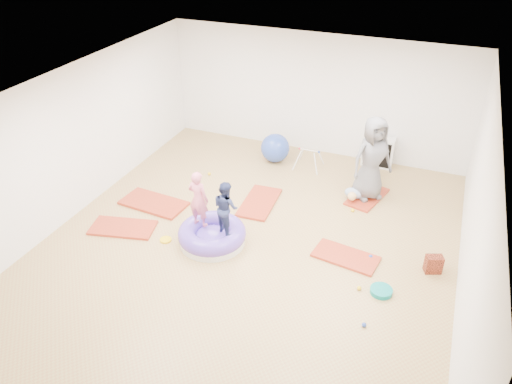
% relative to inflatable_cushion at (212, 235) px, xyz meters
% --- Properties ---
extents(room, '(7.01, 8.01, 2.81)m').
position_rel_inflatable_cushion_xyz_m(room, '(0.63, 0.22, 1.25)').
color(room, tan).
rests_on(room, ground).
extents(gym_mat_front_left, '(1.28, 0.85, 0.05)m').
position_rel_inflatable_cushion_xyz_m(gym_mat_front_left, '(-1.73, -0.26, -0.12)').
color(gym_mat_front_left, '#B93E22').
rests_on(gym_mat_front_left, ground).
extents(gym_mat_mid_left, '(1.36, 0.76, 0.05)m').
position_rel_inflatable_cushion_xyz_m(gym_mat_mid_left, '(-1.64, 0.68, -0.12)').
color(gym_mat_mid_left, '#B93E22').
rests_on(gym_mat_mid_left, ground).
extents(gym_mat_center_back, '(0.67, 1.24, 0.05)m').
position_rel_inflatable_cushion_xyz_m(gym_mat_center_back, '(0.31, 1.50, -0.12)').
color(gym_mat_center_back, '#B93E22').
rests_on(gym_mat_center_back, ground).
extents(gym_mat_right, '(1.16, 0.70, 0.05)m').
position_rel_inflatable_cushion_xyz_m(gym_mat_right, '(2.32, 0.45, -0.13)').
color(gym_mat_right, '#B93E22').
rests_on(gym_mat_right, ground).
extents(gym_mat_rear_right, '(0.79, 1.17, 0.04)m').
position_rel_inflatable_cushion_xyz_m(gym_mat_rear_right, '(2.28, 2.53, -0.13)').
color(gym_mat_rear_right, '#B93E22').
rests_on(gym_mat_rear_right, ground).
extents(inflatable_cushion, '(1.22, 1.22, 0.38)m').
position_rel_inflatable_cushion_xyz_m(inflatable_cushion, '(0.00, 0.00, 0.00)').
color(inflatable_cushion, silver).
rests_on(inflatable_cushion, ground).
extents(child_pink, '(0.42, 0.30, 1.07)m').
position_rel_inflatable_cushion_xyz_m(child_pink, '(-0.25, 0.04, 0.74)').
color(child_pink, '#DB6885').
rests_on(child_pink, inflatable_cushion).
extents(child_navy, '(0.60, 0.57, 0.98)m').
position_rel_inflatable_cushion_xyz_m(child_navy, '(0.28, 0.03, 0.69)').
color(child_navy, navy).
rests_on(child_navy, inflatable_cushion).
extents(adult_caregiver, '(0.99, 0.97, 1.72)m').
position_rel_inflatable_cushion_xyz_m(adult_caregiver, '(2.28, 2.52, 0.76)').
color(adult_caregiver, slate).
rests_on(adult_caregiver, gym_mat_rear_right).
extents(infant, '(0.38, 0.39, 0.22)m').
position_rel_inflatable_cushion_xyz_m(infant, '(2.03, 2.32, 0.01)').
color(infant, '#8CA3C7').
rests_on(infant, gym_mat_rear_right).
extents(ball_pit_balls, '(4.14, 3.24, 0.07)m').
position_rel_inflatable_cushion_xyz_m(ball_pit_balls, '(1.18, 0.78, -0.11)').
color(ball_pit_balls, '#2845AB').
rests_on(ball_pit_balls, ground).
extents(exercise_ball_blue, '(0.66, 0.66, 0.66)m').
position_rel_inflatable_cushion_xyz_m(exercise_ball_blue, '(-0.03, 3.35, 0.18)').
color(exercise_ball_blue, '#2845AB').
rests_on(exercise_ball_blue, ground).
extents(exercise_ball_orange, '(0.41, 0.41, 0.41)m').
position_rel_inflatable_cushion_xyz_m(exercise_ball_orange, '(-0.10, 3.37, 0.05)').
color(exercise_ball_orange, red).
rests_on(exercise_ball_orange, ground).
extents(infant_play_gym, '(0.60, 0.57, 0.46)m').
position_rel_inflatable_cushion_xyz_m(infant_play_gym, '(0.80, 3.30, 0.16)').
color(infant_play_gym, silver).
rests_on(infant_play_gym, ground).
extents(cube_shelf, '(0.68, 0.34, 0.68)m').
position_rel_inflatable_cushion_xyz_m(cube_shelf, '(2.21, 4.01, 0.19)').
color(cube_shelf, silver).
rests_on(cube_shelf, ground).
extents(balance_disc, '(0.35, 0.35, 0.08)m').
position_rel_inflatable_cushion_xyz_m(balance_disc, '(3.04, -0.20, -0.11)').
color(balance_disc, '#077A78').
rests_on(balance_disc, ground).
extents(backpack, '(0.31, 0.26, 0.31)m').
position_rel_inflatable_cushion_xyz_m(backpack, '(3.73, 0.63, 0.01)').
color(backpack, '#B03C1F').
rests_on(backpack, ground).
extents(yellow_toy, '(0.21, 0.21, 0.03)m').
position_rel_inflatable_cushion_xyz_m(yellow_toy, '(-0.80, -0.28, -0.13)').
color(yellow_toy, yellow).
rests_on(yellow_toy, ground).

